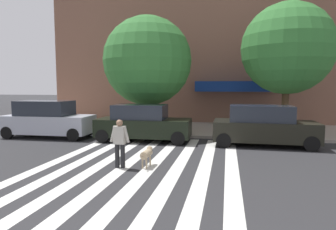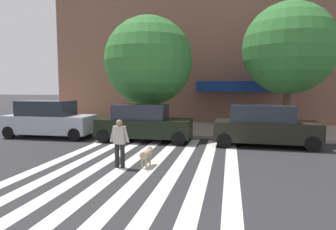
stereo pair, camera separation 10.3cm
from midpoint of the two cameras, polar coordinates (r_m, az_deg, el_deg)
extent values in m
plane|color=#2B2B2D|center=(9.46, -4.47, -11.27)|extent=(160.00, 160.00, 0.00)
cube|color=#A09489|center=(18.64, 3.62, -2.68)|extent=(80.00, 6.00, 0.15)
cube|color=silver|center=(11.01, -23.37, -9.28)|extent=(0.45, 12.56, 0.01)
cube|color=silver|center=(10.53, -19.29, -9.80)|extent=(0.45, 12.56, 0.01)
cube|color=silver|center=(10.11, -14.83, -10.31)|extent=(0.45, 12.56, 0.01)
cube|color=silver|center=(9.76, -9.99, -10.79)|extent=(0.45, 12.56, 0.01)
cube|color=silver|center=(9.48, -4.82, -11.22)|extent=(0.45, 12.56, 0.01)
cube|color=silver|center=(9.27, 0.64, -11.58)|extent=(0.45, 12.56, 0.01)
cube|color=silver|center=(9.15, 6.30, -11.84)|extent=(0.45, 12.56, 0.01)
cube|color=silver|center=(9.12, 12.06, -11.99)|extent=(0.45, 12.56, 0.01)
cube|color=navy|center=(20.69, 12.80, 5.44)|extent=(5.39, 1.60, 0.70)
cube|color=#AEB3C1|center=(17.07, -22.33, -1.64)|extent=(4.74, 1.94, 0.95)
cube|color=#232833|center=(17.09, -22.97, 1.26)|extent=(2.82, 1.67, 0.78)
cylinder|color=black|center=(16.95, -15.43, -2.82)|extent=(0.67, 0.24, 0.66)
cylinder|color=black|center=(15.48, -18.05, -3.67)|extent=(0.67, 0.24, 0.66)
cylinder|color=black|center=(18.84, -25.75, -2.35)|extent=(0.67, 0.24, 0.66)
cylinder|color=black|center=(17.54, -28.90, -3.04)|extent=(0.67, 0.24, 0.66)
cube|color=black|center=(14.81, -4.92, -2.43)|extent=(4.71, 1.92, 0.87)
cube|color=#232833|center=(14.77, -5.65, 0.65)|extent=(2.61, 1.66, 0.72)
cylinder|color=black|center=(15.30, 2.65, -3.51)|extent=(0.66, 0.23, 0.66)
cylinder|color=black|center=(13.68, 1.73, -4.58)|extent=(0.66, 0.23, 0.66)
cylinder|color=black|center=(16.21, -10.51, -3.09)|extent=(0.66, 0.23, 0.66)
cylinder|color=black|center=(14.69, -12.80, -4.02)|extent=(0.66, 0.23, 0.66)
cube|color=black|center=(14.31, 18.00, -2.93)|extent=(4.64, 2.04, 0.89)
cube|color=#232833|center=(14.20, 17.36, 0.32)|extent=(2.81, 1.78, 0.73)
cylinder|color=black|center=(15.53, 24.37, -3.87)|extent=(0.66, 0.23, 0.66)
cylinder|color=black|center=(13.80, 25.91, -5.06)|extent=(0.66, 0.23, 0.66)
cylinder|color=black|center=(15.19, 10.76, -3.67)|extent=(0.66, 0.23, 0.66)
cylinder|color=black|center=(13.42, 10.53, -4.88)|extent=(0.66, 0.23, 0.66)
cylinder|color=#4C3823|center=(17.18, -4.11, 1.33)|extent=(0.29, 0.29, 2.66)
sphere|color=#337533|center=(17.20, -4.18, 10.43)|extent=(5.09, 5.09, 5.09)
cylinder|color=#4C3823|center=(17.22, 21.64, 1.98)|extent=(0.37, 0.37, 3.27)
sphere|color=#337533|center=(17.32, 22.00, 11.86)|extent=(4.88, 4.88, 4.88)
cylinder|color=black|center=(10.14, -10.13, -7.80)|extent=(0.15, 0.15, 0.82)
cylinder|color=black|center=(10.06, -9.07, -7.88)|extent=(0.15, 0.15, 0.82)
cube|color=#B2ADA3|center=(9.96, -9.67, -3.86)|extent=(0.39, 0.25, 0.60)
cylinder|color=#B2ADA3|center=(10.05, -10.93, -3.63)|extent=(0.23, 0.10, 0.57)
cylinder|color=#B2ADA3|center=(9.86, -8.38, -3.76)|extent=(0.23, 0.10, 0.57)
sphere|color=#936B51|center=(9.90, -9.71, -1.52)|extent=(0.23, 0.23, 0.22)
cylinder|color=tan|center=(10.09, -4.52, -7.56)|extent=(0.28, 0.62, 0.26)
sphere|color=tan|center=(10.42, -3.87, -6.57)|extent=(0.21, 0.21, 0.20)
cylinder|color=tan|center=(9.70, -5.27, -7.80)|extent=(0.04, 0.24, 0.16)
cylinder|color=tan|center=(10.37, -4.52, -8.84)|extent=(0.06, 0.06, 0.32)
cylinder|color=tan|center=(10.33, -3.77, -8.89)|extent=(0.06, 0.06, 0.32)
cylinder|color=tan|center=(9.98, -5.28, -9.43)|extent=(0.06, 0.06, 0.32)
cylinder|color=tan|center=(9.94, -4.50, -9.48)|extent=(0.06, 0.06, 0.32)
camera|label=1|loc=(0.05, -90.28, -0.03)|focal=31.38mm
camera|label=2|loc=(0.05, 89.72, 0.03)|focal=31.38mm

